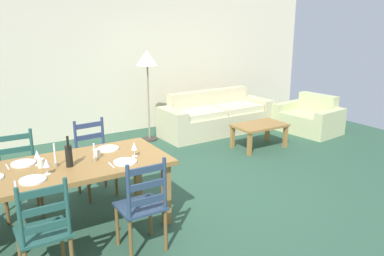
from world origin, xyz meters
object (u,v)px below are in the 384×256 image
Objects in this scene: wine_bottle at (69,155)px; coffee_cup_secondary at (41,163)px; dining_chair_far_right at (94,158)px; wine_glass_near_right at (134,147)px; dining_chair_near_right at (142,206)px; coffee_cup_primary at (97,153)px; wine_glass_far_left at (37,155)px; dining_chair_far_left at (19,174)px; couch at (215,117)px; dining_chair_near_left at (44,232)px; armchair_upholstered at (310,119)px; standing_lamp at (147,63)px; wine_glass_near_left at (46,163)px; coffee_table at (259,128)px; dining_table at (75,171)px.

wine_bottle is 3.51× the size of coffee_cup_secondary.
wine_glass_near_right is at bearing -80.07° from dining_chair_far_right.
dining_chair_near_right is 10.67× the size of coffee_cup_primary.
dining_chair_near_right is 1.12m from coffee_cup_secondary.
dining_chair_near_right reaches higher than wine_glass_far_left.
wine_glass_far_left is 1.79× the size of coffee_cup_primary.
dining_chair_far_left reaches higher than coffee_cup_secondary.
couch is (3.83, 1.61, -0.19)m from dining_chair_far_left.
dining_chair_far_right is 0.83m from coffee_cup_primary.
dining_chair_near_left is at bearing -101.72° from coffee_cup_secondary.
dining_chair_near_right is 5.04m from armchair_upholstered.
dining_chair_far_right is 10.67× the size of coffee_cup_primary.
couch is 1.40× the size of standing_lamp.
dining_chair_far_left is at bearing 101.83° from coffee_cup_secondary.
wine_bottle is 5.30m from armchair_upholstered.
dining_chair_far_right is 1.27m from wine_glass_near_left.
dining_chair_near_right is at bearing -148.85° from coffee_table.
dining_table is 1.98× the size of dining_chair_near_left.
standing_lamp reaches higher than wine_glass_near_right.
wine_bottle is at bearing 58.31° from dining_chair_near_left.
dining_table is 1.98× the size of dining_chair_far_left.
coffee_cup_secondary is 0.04× the size of couch.
dining_chair_far_right is 1.07× the size of coffee_table.
dining_chair_far_left is 0.96m from wine_glass_near_left.
dining_table is 0.87m from dining_chair_far_left.
dining_chair_near_right is at bearing -107.78° from wine_glass_near_right.
wine_glass_far_left is (0.12, -0.57, 0.38)m from dining_chair_far_left.
wine_glass_far_left is at bearing -140.04° from dining_chair_far_right.
dining_chair_far_left is 10.67× the size of coffee_cup_secondary.
dining_chair_far_right is 0.77× the size of armchair_upholstered.
dining_chair_near_right is (0.89, 0.01, 0.00)m from dining_chair_near_left.
dining_chair_far_left is at bearing -175.12° from dining_chair_far_right.
wine_glass_near_left and wine_glass_near_right have the same top height.
wine_glass_far_left reaches higher than armchair_upholstered.
dining_chair_near_right is at bearing -54.11° from wine_bottle.
wine_glass_near_right reaches higher than coffee_table.
dining_chair_far_left is 1.02m from coffee_cup_primary.
wine_glass_near_left is (-0.24, -0.10, -0.01)m from wine_bottle.
dining_chair_near_left is 1.12m from coffee_cup_primary.
dining_chair_near_left is at bearing -121.69° from wine_bottle.
standing_lamp is at bearing 48.90° from wine_glass_near_left.
coffee_table is at bearing 18.36° from coffee_cup_primary.
wine_glass_near_left is at bearing -131.10° from standing_lamp.
dining_chair_far_right is at bearing 4.88° from dining_chair_far_left.
couch reaches higher than dining_table.
wine_bottle is at bearing -63.60° from dining_chair_far_left.
dining_chair_near_right is at bearing -38.35° from wine_glass_near_left.
standing_lamp is at bearing 172.21° from couch.
dining_chair_near_left is at bearing -99.78° from wine_glass_far_left.
wine_bottle is at bearing 125.89° from dining_chair_near_right.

